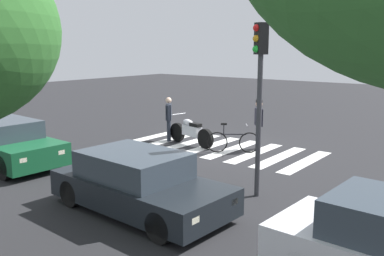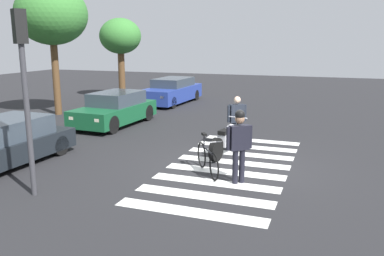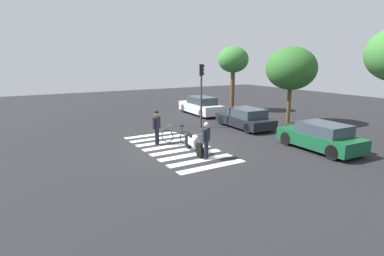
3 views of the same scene
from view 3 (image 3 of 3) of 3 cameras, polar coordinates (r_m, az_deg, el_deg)
The scene contains 12 objects.
ground_plane at distance 15.36m, azimuth -2.85°, elevation -3.72°, with size 60.00×60.00×0.00m, color #232326.
police_motorcycle at distance 14.46m, azimuth 0.33°, elevation -2.78°, with size 2.23×0.72×1.07m.
leaning_bicycle at distance 16.06m, azimuth -2.85°, elevation -1.57°, with size 1.49×1.05×1.01m.
officer_on_foot at distance 15.90m, azimuth -6.55°, elevation 0.68°, with size 0.47×0.54×1.81m.
officer_by_motorcycle at distance 13.46m, azimuth 2.66°, elevation -1.90°, with size 0.45×0.54×1.66m.
crosswalk_stripes at distance 15.36m, azimuth -2.86°, elevation -3.71°, with size 6.75×3.22×0.01m.
car_white_van at distance 24.63m, azimuth 1.63°, elevation 4.09°, with size 4.56×1.87×1.45m.
car_black_suv at distance 20.06m, azimuth 9.84°, elevation 1.75°, with size 4.16×2.02×1.28m.
car_green_compact at distance 16.08m, azimuth 22.72°, elevation -1.56°, with size 4.10×1.95×1.35m.
traffic_light_pole at distance 19.62m, azimuth 1.77°, elevation 7.91°, with size 0.33×0.36×4.03m.
street_tree_near at distance 26.67m, azimuth 7.64°, elevation 12.29°, with size 2.56×2.56×5.41m.
street_tree_mid at distance 22.06m, azimuth 17.89°, elevation 10.42°, with size 3.37×3.37×5.16m.
Camera 3 is at (13.07, -6.84, 4.28)m, focal length 28.82 mm.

